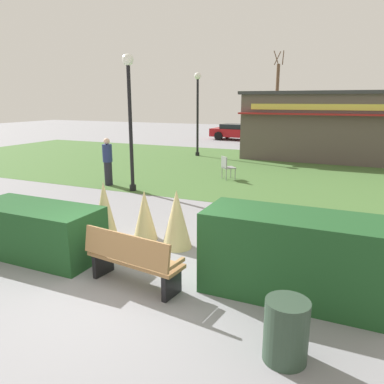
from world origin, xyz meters
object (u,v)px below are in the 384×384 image
Objects in this scene: lamppost_mid at (130,107)px; parked_car_west_slot at (238,131)px; trash_bin at (286,331)px; person_strolling at (108,161)px; cafe_chair_west at (227,166)px; park_bench at (132,259)px; tree_right_bg at (277,98)px; food_kiosk at (353,126)px; lamppost_far at (198,104)px; parked_car_center_slot at (308,134)px.

lamppost_mid reaches higher than parked_car_west_slot.
trash_bin is 10.14m from person_strolling.
trash_bin is at bearing 74.03° from person_strolling.
cafe_chair_west is 4.47m from person_strolling.
trash_bin is at bearing -16.55° from park_bench.
person_strolling is at bearing -93.16° from tree_right_bg.
tree_right_bg reaches higher than food_kiosk.
tree_right_bg is (1.63, 5.64, 2.50)m from parked_car_west_slot.
park_bench is 14.98m from lamppost_far.
tree_right_bg is (-6.50, 12.56, 1.43)m from food_kiosk.
tree_right_bg reaches higher than parked_car_center_slot.
park_bench is 7.12m from lamppost_mid.
tree_right_bg is at bearing -157.08° from person_strolling.
lamppost_far is at bearing -154.23° from person_strolling.
food_kiosk reaches higher than park_bench.
person_strolling is (-1.24, 0.34, -1.89)m from lamppost_mid.
park_bench is 8.82m from cafe_chair_west.
person_strolling is at bearing 164.62° from lamppost_mid.
cafe_chair_west is at bearing -83.43° from tree_right_bg.
lamppost_mid is 4.42m from cafe_chair_west.
tree_right_bg is at bearing 97.30° from park_bench.
park_bench is at bearing -82.70° from tree_right_bg.
tree_right_bg is at bearing 102.06° from trash_bin.
cafe_chair_west is at bearing -94.81° from parked_car_center_slot.
parked_car_center_slot reaches higher than park_bench.
parked_car_west_slot is 5.11m from parked_car_center_slot.
parked_car_west_slot is at bearing -152.63° from person_strolling.
lamppost_mid is 1.00× the size of lamppost_far.
tree_right_bg is (-6.27, 29.35, 2.76)m from trash_bin.
cafe_chair_west is (3.49, -5.28, -2.22)m from lamppost_far.
lamppost_mid is 2.60× the size of person_strolling.
lamppost_mid is 2.29m from person_strolling.
lamppost_far is (-4.86, 13.99, 2.27)m from park_bench.
food_kiosk reaches higher than parked_car_west_slot.
tree_right_bg is at bearing 121.71° from parked_car_center_slot.
food_kiosk is at bearing -40.41° from parked_car_west_slot.
tree_right_bg is (1.25, 22.57, 2.28)m from person_strolling.
lamppost_far is 6.71m from cafe_chair_west.
lamppost_mid is at bearing 122.90° from park_bench.
parked_car_center_slot is (-0.17, 22.94, 0.16)m from park_bench.
person_strolling is (-3.54, -2.71, 0.33)m from cafe_chair_west.
person_strolling is at bearing 137.95° from trash_bin.
park_bench is 16.31m from food_kiosk.
person_strolling is (-0.04, -7.98, -1.89)m from lamppost_far.
trash_bin is 0.18× the size of parked_car_west_slot.
cafe_chair_west is (2.29, 3.05, -2.22)m from lamppost_mid.
person_strolling reaches higher than park_bench.
lamppost_mid is (-3.66, 5.66, 2.27)m from park_bench.
food_kiosk is (6.51, 10.35, -1.04)m from lamppost_mid.
food_kiosk is at bearing 168.35° from person_strolling.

